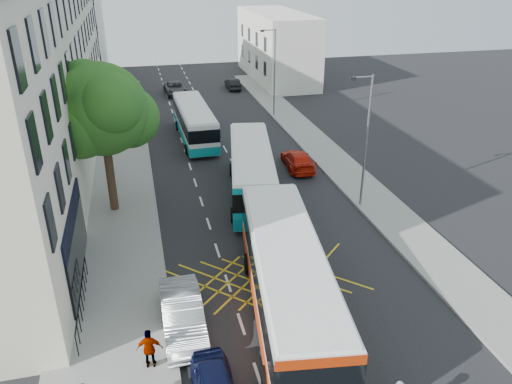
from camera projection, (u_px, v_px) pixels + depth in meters
ground at (339, 361)px, 19.12m from camera, size 120.00×120.00×0.00m
pavement_left at (115, 209)px, 30.44m from camera, size 5.00×70.00×0.15m
pavement_right at (358, 184)px, 33.87m from camera, size 3.00×70.00×0.15m
terrace_main at (24, 72)px, 34.74m from camera, size 8.30×45.00×13.50m
terrace_far at (69, 37)px, 62.29m from camera, size 8.00×20.00×10.00m
building_right at (276, 46)px, 61.92m from camera, size 6.00×18.00×8.00m
street_tree at (101, 111)px, 27.75m from camera, size 6.30×5.70×8.80m
lamp_near at (365, 136)px, 29.01m from camera, size 1.45×0.15×8.00m
lamp_far at (274, 68)px, 46.58m from camera, size 1.45×0.15×8.00m
railings at (82, 300)px, 21.39m from camera, size 0.08×5.60×1.14m
bus_near at (287, 279)px, 20.87m from camera, size 4.46×12.53×3.45m
bus_mid at (252, 171)px, 31.89m from camera, size 4.57×11.42×3.13m
bus_far at (195, 122)px, 41.70m from camera, size 2.74×10.42×2.92m
parked_car_silver at (183, 314)px, 20.44m from camera, size 1.66×4.71×1.55m
red_hatchback at (298, 160)px, 36.32m from camera, size 2.11×4.58×1.30m
distant_car_grey at (175, 88)px, 55.94m from camera, size 2.46×4.95×1.35m
distant_car_dark at (233, 84)px, 58.15m from camera, size 1.36×3.74×1.23m
pedestrian_far at (150, 349)px, 18.36m from camera, size 1.03×0.56×1.67m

